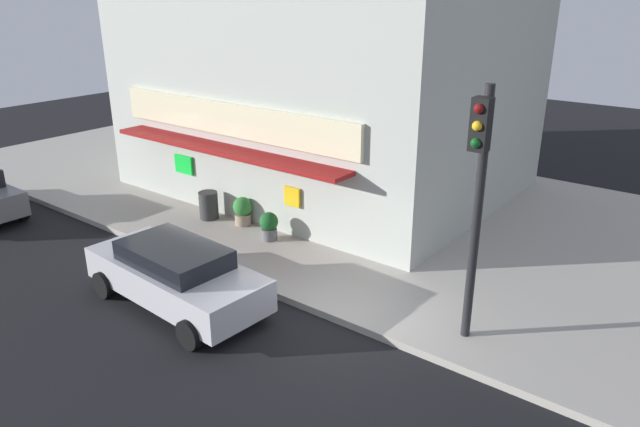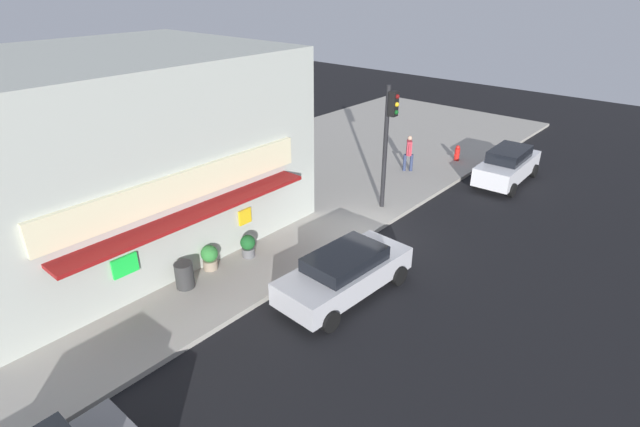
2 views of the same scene
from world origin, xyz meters
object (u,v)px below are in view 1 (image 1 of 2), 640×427
(traffic_light, at_px, (478,185))
(potted_plant_by_window, at_px, (243,210))
(potted_plant_by_doorway, at_px, (269,225))
(parked_car_silver, at_px, (176,274))
(trash_can, at_px, (209,205))

(traffic_light, xyz_separation_m, potted_plant_by_window, (-7.79, 1.63, -2.79))
(traffic_light, distance_m, potted_plant_by_doorway, 7.14)
(traffic_light, bearing_deg, parked_car_silver, -156.88)
(potted_plant_by_doorway, xyz_separation_m, parked_car_silver, (0.61, -3.76, 0.19))
(trash_can, distance_m, potted_plant_by_window, 1.21)
(traffic_light, xyz_separation_m, parked_car_silver, (-5.81, -2.48, -2.63))
(trash_can, height_order, parked_car_silver, parked_car_silver)
(traffic_light, relative_size, trash_can, 6.02)
(traffic_light, relative_size, parked_car_silver, 1.08)
(traffic_light, xyz_separation_m, trash_can, (-8.97, 1.36, -2.82))
(traffic_light, height_order, potted_plant_by_doorway, traffic_light)
(trash_can, xyz_separation_m, potted_plant_by_doorway, (2.54, -0.08, 0.00))
(trash_can, height_order, potted_plant_by_window, potted_plant_by_window)
(traffic_light, height_order, potted_plant_by_window, traffic_light)
(traffic_light, xyz_separation_m, potted_plant_by_doorway, (-6.43, 1.28, -2.82))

